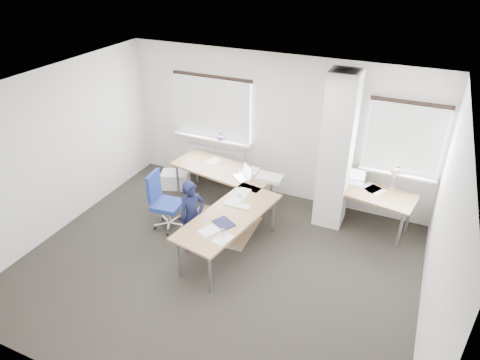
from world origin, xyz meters
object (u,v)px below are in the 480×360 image
at_px(desk_side, 373,194).
at_px(task_chair, 166,213).
at_px(person, 192,216).
at_px(desk_main, 229,192).

bearing_deg(desk_side, task_chair, -145.98).
relative_size(desk_side, person, 1.19).
distance_m(desk_main, task_chair, 1.18).
bearing_deg(person, desk_main, 14.77).
relative_size(desk_main, person, 2.37).
xyz_separation_m(desk_side, person, (-2.55, -1.79, -0.06)).
bearing_deg(desk_main, desk_side, 32.82).
relative_size(desk_main, task_chair, 2.80).
height_order(desk_main, person, person).
relative_size(task_chair, person, 0.85).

